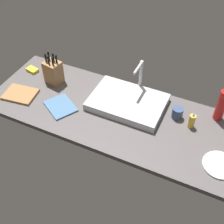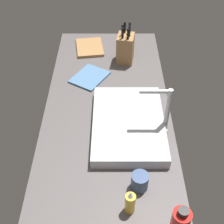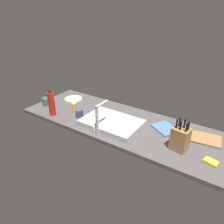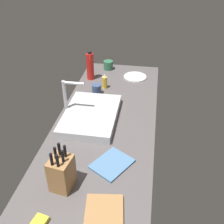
{
  "view_description": "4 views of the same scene",
  "coord_description": "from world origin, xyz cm",
  "px_view_note": "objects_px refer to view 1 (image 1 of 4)",
  "views": [
    {
      "loc": [
        54.71,
        -130.35,
        147.6
      ],
      "look_at": [
        -3.9,
        -4.86,
        8.67
      ],
      "focal_mm": 47.19,
      "sensor_mm": 36.0,
      "label": 1
    },
    {
      "loc": [
        109.79,
        2.48,
        117.36
      ],
      "look_at": [
        -1.57,
        2.56,
        12.26
      ],
      "focal_mm": 49.58,
      "sensor_mm": 36.0,
      "label": 2
    },
    {
      "loc": [
        -90.11,
        146.45,
        101.25
      ],
      "look_at": [
        5.91,
        2.49,
        12.44
      ],
      "focal_mm": 34.0,
      "sensor_mm": 36.0,
      "label": 3
    },
    {
      "loc": [
        -147.56,
        -28.49,
        110.59
      ],
      "look_at": [
        1.65,
        -3.95,
        9.93
      ],
      "focal_mm": 42.92,
      "sensor_mm": 36.0,
      "label": 4
    }
  ],
  "objects_px": {
    "water_bottle": "(222,105)",
    "faucet": "(140,75)",
    "cutting_board": "(20,94)",
    "dinner_plate": "(220,165)",
    "dish_towel": "(60,106)",
    "soap_bottle": "(192,121)",
    "dish_sponge": "(32,70)",
    "coffee_mug": "(177,113)",
    "sink_basin": "(127,102)",
    "knife_block": "(53,72)"
  },
  "relations": [
    {
      "from": "water_bottle",
      "to": "faucet",
      "type": "bearing_deg",
      "value": 177.88
    },
    {
      "from": "water_bottle",
      "to": "cutting_board",
      "type": "bearing_deg",
      "value": -164.45
    },
    {
      "from": "water_bottle",
      "to": "dinner_plate",
      "type": "bearing_deg",
      "value": -77.16
    },
    {
      "from": "water_bottle",
      "to": "dinner_plate",
      "type": "distance_m",
      "value": 0.41
    },
    {
      "from": "faucet",
      "to": "dish_towel",
      "type": "xyz_separation_m",
      "value": [
        -0.44,
        -0.38,
        -0.15
      ]
    },
    {
      "from": "cutting_board",
      "to": "water_bottle",
      "type": "height_order",
      "value": "water_bottle"
    },
    {
      "from": "soap_bottle",
      "to": "dish_sponge",
      "type": "relative_size",
      "value": 1.42
    },
    {
      "from": "coffee_mug",
      "to": "dish_sponge",
      "type": "height_order",
      "value": "coffee_mug"
    },
    {
      "from": "dinner_plate",
      "to": "soap_bottle",
      "type": "bearing_deg",
      "value": 134.89
    },
    {
      "from": "soap_bottle",
      "to": "dinner_plate",
      "type": "distance_m",
      "value": 0.33
    },
    {
      "from": "soap_bottle",
      "to": "dish_towel",
      "type": "distance_m",
      "value": 0.9
    },
    {
      "from": "cutting_board",
      "to": "dish_sponge",
      "type": "relative_size",
      "value": 2.53
    },
    {
      "from": "faucet",
      "to": "cutting_board",
      "type": "relative_size",
      "value": 1.17
    },
    {
      "from": "faucet",
      "to": "coffee_mug",
      "type": "distance_m",
      "value": 0.37
    },
    {
      "from": "dish_towel",
      "to": "faucet",
      "type": "bearing_deg",
      "value": 40.76
    },
    {
      "from": "dish_sponge",
      "to": "water_bottle",
      "type": "bearing_deg",
      "value": 3.96
    },
    {
      "from": "sink_basin",
      "to": "water_bottle",
      "type": "bearing_deg",
      "value": 13.28
    },
    {
      "from": "knife_block",
      "to": "faucet",
      "type": "bearing_deg",
      "value": 23.76
    },
    {
      "from": "sink_basin",
      "to": "water_bottle",
      "type": "distance_m",
      "value": 0.62
    },
    {
      "from": "soap_bottle",
      "to": "cutting_board",
      "type": "bearing_deg",
      "value": -169.53
    },
    {
      "from": "sink_basin",
      "to": "dish_sponge",
      "type": "bearing_deg",
      "value": 177.17
    },
    {
      "from": "faucet",
      "to": "knife_block",
      "type": "height_order",
      "value": "faucet"
    },
    {
      "from": "sink_basin",
      "to": "dinner_plate",
      "type": "bearing_deg",
      "value": -19.55
    },
    {
      "from": "cutting_board",
      "to": "coffee_mug",
      "type": "relative_size",
      "value": 2.87
    },
    {
      "from": "knife_block",
      "to": "dinner_plate",
      "type": "xyz_separation_m",
      "value": [
        1.3,
        -0.25,
        -0.09
      ]
    },
    {
      "from": "coffee_mug",
      "to": "dish_sponge",
      "type": "xyz_separation_m",
      "value": [
        -1.19,
        0.01,
        -0.03
      ]
    },
    {
      "from": "sink_basin",
      "to": "dish_towel",
      "type": "xyz_separation_m",
      "value": [
        -0.42,
        -0.22,
        -0.02
      ]
    },
    {
      "from": "dinner_plate",
      "to": "dish_sponge",
      "type": "xyz_separation_m",
      "value": [
        -1.53,
        0.29,
        0.01
      ]
    },
    {
      "from": "dinner_plate",
      "to": "cutting_board",
      "type": "bearing_deg",
      "value": 179.6
    },
    {
      "from": "knife_block",
      "to": "soap_bottle",
      "type": "height_order",
      "value": "knife_block"
    },
    {
      "from": "dinner_plate",
      "to": "faucet",
      "type": "bearing_deg",
      "value": 148.54
    },
    {
      "from": "cutting_board",
      "to": "dinner_plate",
      "type": "distance_m",
      "value": 1.44
    },
    {
      "from": "sink_basin",
      "to": "faucet",
      "type": "height_order",
      "value": "faucet"
    },
    {
      "from": "faucet",
      "to": "dish_sponge",
      "type": "bearing_deg",
      "value": -172.01
    },
    {
      "from": "sink_basin",
      "to": "water_bottle",
      "type": "height_order",
      "value": "water_bottle"
    },
    {
      "from": "sink_basin",
      "to": "dinner_plate",
      "type": "distance_m",
      "value": 0.73
    },
    {
      "from": "dinner_plate",
      "to": "coffee_mug",
      "type": "bearing_deg",
      "value": 140.62
    },
    {
      "from": "coffee_mug",
      "to": "dinner_plate",
      "type": "bearing_deg",
      "value": -39.38
    },
    {
      "from": "sink_basin",
      "to": "coffee_mug",
      "type": "height_order",
      "value": "coffee_mug"
    },
    {
      "from": "sink_basin",
      "to": "knife_block",
      "type": "bearing_deg",
      "value": 179.68
    },
    {
      "from": "coffee_mug",
      "to": "dish_sponge",
      "type": "distance_m",
      "value": 1.19
    },
    {
      "from": "sink_basin",
      "to": "dish_sponge",
      "type": "relative_size",
      "value": 5.73
    },
    {
      "from": "sink_basin",
      "to": "faucet",
      "type": "distance_m",
      "value": 0.21
    },
    {
      "from": "knife_block",
      "to": "coffee_mug",
      "type": "relative_size",
      "value": 3.12
    },
    {
      "from": "sink_basin",
      "to": "cutting_board",
      "type": "distance_m",
      "value": 0.79
    },
    {
      "from": "knife_block",
      "to": "dish_sponge",
      "type": "distance_m",
      "value": 0.25
    },
    {
      "from": "dish_towel",
      "to": "coffee_mug",
      "type": "xyz_separation_m",
      "value": [
        0.77,
        0.25,
        0.03
      ]
    },
    {
      "from": "sink_basin",
      "to": "dish_sponge",
      "type": "xyz_separation_m",
      "value": [
        -0.84,
        0.04,
        -0.02
      ]
    },
    {
      "from": "sink_basin",
      "to": "dish_towel",
      "type": "relative_size",
      "value": 2.41
    },
    {
      "from": "sink_basin",
      "to": "soap_bottle",
      "type": "height_order",
      "value": "soap_bottle"
    }
  ]
}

